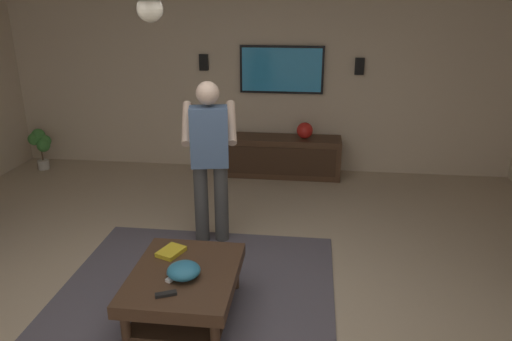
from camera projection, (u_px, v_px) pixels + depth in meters
The scene contains 16 objects.
ground_plane at pixel (206, 308), 3.87m from camera, with size 8.48×8.48×0.00m, color tan.
wall_back_tv at pixel (257, 75), 6.67m from camera, with size 0.10×7.27×2.70m, color #C6B299.
area_rug at pixel (193, 300), 3.96m from camera, with size 2.41×2.33×0.01m, color #514C56.
coffee_table at pixel (185, 283), 3.68m from camera, with size 1.00×0.80×0.40m.
media_console at pixel (279, 156), 6.69m from camera, with size 0.45×1.70×0.55m.
tv at pixel (282, 70), 6.52m from camera, with size 0.05×1.14×0.64m.
person_standing at pixel (210, 154), 4.65m from camera, with size 0.61×0.61×1.64m.
potted_plant_short at pixel (40, 143), 6.88m from camera, with size 0.24×0.31×0.60m.
bowl at pixel (184, 271), 3.55m from camera, with size 0.25×0.25×0.11m, color teal.
remote_white at pixel (174, 277), 3.55m from camera, with size 0.15×0.04×0.02m, color white.
remote_black at pixel (166, 294), 3.34m from camera, with size 0.15×0.04×0.02m, color black.
remote_grey at pixel (177, 274), 3.58m from camera, with size 0.15×0.04×0.02m, color slate.
book at pixel (171, 252), 3.89m from camera, with size 0.22×0.16×0.04m, color gold.
vase_round at pixel (305, 130), 6.52m from camera, with size 0.22×0.22×0.22m, color red.
wall_speaker_left at pixel (360, 66), 6.39m from camera, with size 0.06×0.12×0.22m, color black.
wall_speaker_right at pixel (204, 62), 6.62m from camera, with size 0.06×0.12×0.22m, color black.
Camera 1 is at (-3.19, -0.80, 2.36)m, focal length 33.60 mm.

